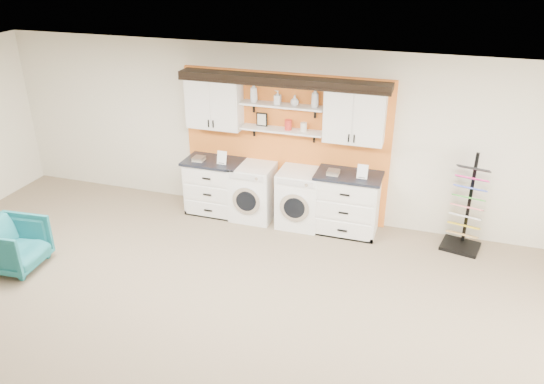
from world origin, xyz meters
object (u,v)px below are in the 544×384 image
(washer, at_px, (253,192))
(sample_rack, at_px, (465,219))
(base_cabinet_right, at_px, (347,203))
(dryer, at_px, (300,198))
(armchair, at_px, (14,245))
(base_cabinet_left, at_px, (215,186))

(washer, height_order, sample_rack, sample_rack)
(washer, xyz_separation_m, sample_rack, (3.33, 0.04, 0.02))
(base_cabinet_right, distance_m, dryer, 0.77)
(sample_rack, height_order, armchair, sample_rack)
(base_cabinet_right, bearing_deg, sample_rack, 1.03)
(armchair, bearing_deg, sample_rack, -72.18)
(base_cabinet_left, bearing_deg, sample_rack, 0.45)
(base_cabinet_right, relative_size, sample_rack, 0.68)
(armchair, bearing_deg, base_cabinet_right, -64.70)
(dryer, bearing_deg, base_cabinet_right, 0.25)
(base_cabinet_right, height_order, dryer, base_cabinet_right)
(base_cabinet_right, xyz_separation_m, washer, (-1.57, -0.00, -0.03))
(dryer, bearing_deg, armchair, -145.06)
(armchair, bearing_deg, base_cabinet_left, -43.95)
(base_cabinet_left, height_order, sample_rack, sample_rack)
(base_cabinet_left, bearing_deg, base_cabinet_right, -0.00)
(base_cabinet_right, height_order, armchair, base_cabinet_right)
(base_cabinet_left, xyz_separation_m, dryer, (1.49, -0.00, 0.00))
(base_cabinet_right, height_order, washer, base_cabinet_right)
(dryer, xyz_separation_m, armchair, (-3.51, -2.45, -0.12))
(sample_rack, bearing_deg, washer, -167.41)
(base_cabinet_left, distance_m, dryer, 1.49)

